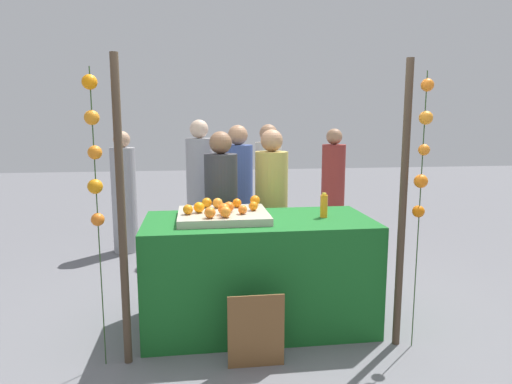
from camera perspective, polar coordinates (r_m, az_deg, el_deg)
The scene contains 28 objects.
ground_plane at distance 4.01m, azimuth 0.30°, elevation -16.26°, with size 24.00×24.00×0.00m, color slate.
stall_counter at distance 3.84m, azimuth 0.30°, elevation -10.08°, with size 1.86×0.89×0.91m, color #196023.
orange_tray at distance 3.71m, azimuth -4.18°, elevation -2.97°, with size 0.73×0.64×0.06m, color #B2AD99.
orange_0 at distance 3.60m, azimuth -1.70°, elevation -2.24°, with size 0.07×0.07×0.07m, color orange.
orange_1 at distance 3.88m, azimuth -2.42°, elevation -1.40°, with size 0.08×0.08×0.08m, color orange.
orange_2 at distance 3.74m, azimuth -0.34°, elevation -1.79°, with size 0.08×0.08×0.08m, color orange.
orange_3 at distance 3.86m, azimuth -4.87°, elevation -1.40°, with size 0.09×0.09×0.09m, color orange.
orange_4 at distance 3.63m, azimuth -8.59°, elevation -2.20°, with size 0.08×0.08×0.08m, color orange.
orange_5 at distance 3.48m, azimuth -3.88°, elevation -2.54°, with size 0.09×0.09×0.09m, color orange.
orange_6 at distance 3.89m, azimuth -6.23°, elevation -1.35°, with size 0.09×0.09×0.09m, color orange.
orange_7 at distance 3.69m, azimuth -3.45°, elevation -1.88°, with size 0.09×0.09×0.09m, color orange.
orange_8 at distance 3.97m, azimuth -0.13°, elevation -1.06°, with size 0.09×0.09×0.09m, color orange.
orange_9 at distance 3.47m, azimuth -5.84°, elevation -2.60°, with size 0.09×0.09×0.09m, color orange.
orange_10 at distance 3.58m, azimuth -4.09°, elevation -2.17°, with size 0.09×0.09×0.09m, color orange.
orange_11 at distance 3.68m, azimuth -7.22°, elevation -1.95°, with size 0.09×0.09×0.09m, color orange.
juice_bottle at distance 3.80m, azimuth 8.58°, elevation -1.74°, with size 0.06×0.06×0.21m.
chalkboard_sign at distance 3.30m, azimuth -0.00°, elevation -17.22°, with size 0.40×0.03×0.54m.
vendor_left at distance 4.47m, azimuth -4.38°, elevation -3.45°, with size 0.32×0.32×1.61m.
vendor_right at distance 4.56m, azimuth 1.95°, elevation -3.06°, with size 0.33×0.33×1.63m.
crowd_person_0 at distance 5.20m, azimuth -2.25°, elevation -1.38°, with size 0.33×0.33×1.66m.
crowd_person_1 at distance 6.10m, azimuth -16.30°, elevation -0.53°, with size 0.32×0.32×1.58m.
crowd_person_2 at distance 6.33m, azimuth 9.68°, elevation 0.14°, with size 0.32×0.32×1.60m.
crowd_person_3 at distance 5.75m, azimuth 1.54°, elevation -0.34°, with size 0.33×0.33×1.66m.
crowd_person_4 at distance 5.81m, azimuth -7.04°, elevation -0.05°, with size 0.35×0.35×1.72m.
canopy_post_left at distance 3.21m, azimuth -16.61°, elevation -2.84°, with size 0.06×0.06×2.15m, color #473828.
canopy_post_right at distance 3.51m, azimuth 18.03°, elevation -1.89°, with size 0.06×0.06×2.15m, color #473828.
garland_strand_left at distance 3.17m, azimuth -19.81°, elevation 4.88°, with size 0.11×0.11×2.06m.
garland_strand_right at distance 3.46m, azimuth 20.35°, elevation 4.76°, with size 0.11×0.11×2.06m.
Camera 1 is at (-0.50, -3.59, 1.72)m, focal length 31.68 mm.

